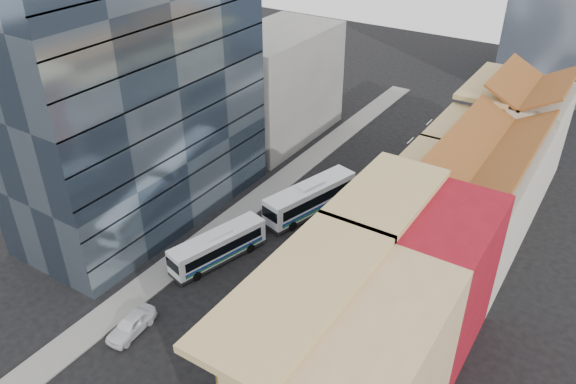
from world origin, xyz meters
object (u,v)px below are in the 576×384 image
Objects in this scene: office_tower at (131,76)px; bus_right at (318,291)px; sedan_left at (131,324)px; bus_left_near at (218,246)px; bus_left_far at (310,197)px.

office_tower is 3.11× the size of bus_right.
office_tower reaches higher than sedan_left.
bus_left_near is at bearing -13.47° from office_tower.
bus_right is at bearing -41.10° from bus_left_far.
bus_left_near reaches higher than bus_right.
office_tower reaches higher than bus_left_far.
sedan_left is (0.00, -11.08, -0.79)m from bus_left_near.
office_tower reaches higher than bus_left_near.
office_tower is 22.93m from sedan_left.
bus_left_near is at bearing 170.01° from bus_right.
bus_left_far is at bearing 115.32° from bus_right.
bus_right is (22.50, -3.11, -13.45)m from office_tower.
bus_left_near is 11.10m from sedan_left.
bus_right is at bearing 40.06° from sedan_left.
bus_left_far is (14.56, 8.91, -13.19)m from office_tower.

